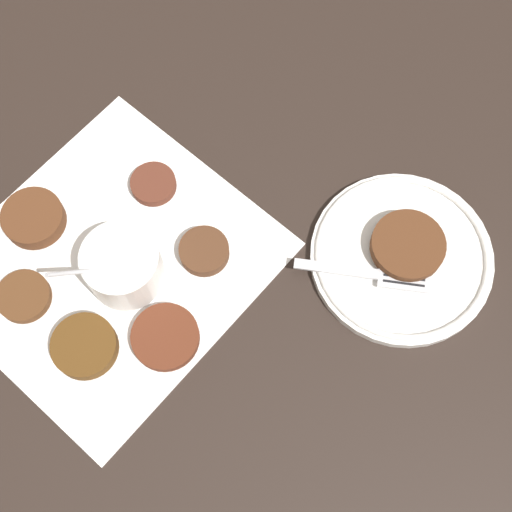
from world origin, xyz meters
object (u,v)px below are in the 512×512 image
(serving_plate, at_px, (402,257))
(fritter_on_plate, at_px, (408,246))
(sauce_bowl, at_px, (121,264))
(fork, at_px, (377,274))

(serving_plate, relative_size, fritter_on_plate, 2.50)
(sauce_bowl, relative_size, fork, 0.90)
(serving_plate, height_order, fritter_on_plate, fritter_on_plate)
(sauce_bowl, height_order, fork, sauce_bowl)
(sauce_bowl, bearing_deg, fork, -47.82)
(serving_plate, xyz_separation_m, fork, (-0.04, 0.01, 0.01))
(serving_plate, relative_size, fork, 1.55)
(sauce_bowl, xyz_separation_m, serving_plate, (0.24, -0.22, -0.02))
(sauce_bowl, distance_m, fork, 0.30)
(serving_plate, distance_m, fritter_on_plate, 0.02)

